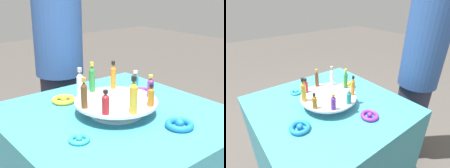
# 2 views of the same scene
# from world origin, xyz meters

# --- Properties ---
(party_table) EXTENTS (0.90, 0.90, 0.78)m
(party_table) POSITION_xyz_m (0.00, 0.00, 0.39)
(party_table) COLOR teal
(party_table) RESTS_ON ground_plane
(display_stand) EXTENTS (0.36, 0.36, 0.06)m
(display_stand) POSITION_xyz_m (0.00, 0.00, 0.82)
(display_stand) COLOR silver
(display_stand) RESTS_ON party_table
(bottle_green) EXTENTS (0.03, 0.03, 0.14)m
(bottle_green) POSITION_xyz_m (0.01, -0.15, 0.90)
(bottle_green) COLOR #288438
(bottle_green) RESTS_ON display_stand
(bottle_clear) EXTENTS (0.03, 0.03, 0.14)m
(bottle_clear) POSITION_xyz_m (0.11, -0.11, 0.90)
(bottle_clear) COLOR silver
(bottle_clear) RESTS_ON display_stand
(bottle_brown) EXTENTS (0.03, 0.03, 0.13)m
(bottle_brown) POSITION_xyz_m (0.15, -0.01, 0.90)
(bottle_brown) COLOR brown
(bottle_brown) RESTS_ON display_stand
(bottle_red) EXTENTS (0.03, 0.03, 0.10)m
(bottle_red) POSITION_xyz_m (0.12, 0.09, 0.88)
(bottle_red) COLOR #B21E23
(bottle_red) RESTS_ON display_stand
(bottle_gold) EXTENTS (0.03, 0.03, 0.15)m
(bottle_gold) POSITION_xyz_m (0.04, 0.15, 0.91)
(bottle_gold) COLOR gold
(bottle_gold) RESTS_ON display_stand
(bottle_amber) EXTENTS (0.03, 0.03, 0.09)m
(bottle_amber) POSITION_xyz_m (-0.07, 0.14, 0.88)
(bottle_amber) COLOR #AD6B19
(bottle_amber) RESTS_ON display_stand
(bottle_purple) EXTENTS (0.03, 0.03, 0.10)m
(bottle_purple) POSITION_xyz_m (-0.14, 0.06, 0.89)
(bottle_purple) COLOR #702D93
(bottle_purple) RESTS_ON display_stand
(bottle_teal) EXTENTS (0.03, 0.03, 0.09)m
(bottle_teal) POSITION_xyz_m (-0.15, -0.04, 0.88)
(bottle_teal) COLOR teal
(bottle_teal) RESTS_ON display_stand
(bottle_orange) EXTENTS (0.02, 0.02, 0.13)m
(bottle_orange) POSITION_xyz_m (-0.09, -0.13, 0.90)
(bottle_orange) COLOR orange
(bottle_orange) RESTS_ON display_stand
(ribbon_bow_gold) EXTENTS (0.11, 0.11, 0.03)m
(ribbon_bow_gold) POSITION_xyz_m (0.11, -0.26, 0.79)
(ribbon_bow_gold) COLOR gold
(ribbon_bow_gold) RESTS_ON party_table
(ribbon_bow_teal) EXTENTS (0.08, 0.08, 0.02)m
(ribbon_bow_teal) POSITION_xyz_m (0.26, 0.11, 0.79)
(ribbon_bow_teal) COLOR #2DB7CC
(ribbon_bow_teal) RESTS_ON party_table
(ribbon_bow_blue) EXTENTS (0.11, 0.11, 0.03)m
(ribbon_bow_blue) POSITION_xyz_m (-0.11, 0.26, 0.79)
(ribbon_bow_blue) COLOR blue
(ribbon_bow_blue) RESTS_ON party_table
(ribbon_bow_purple) EXTENTS (0.11, 0.11, 0.03)m
(ribbon_bow_purple) POSITION_xyz_m (-0.26, -0.11, 0.79)
(ribbon_bow_purple) COLOR purple
(ribbon_bow_purple) RESTS_ON party_table
(person_figure) EXTENTS (0.30, 0.30, 1.78)m
(person_figure) POSITION_xyz_m (-0.17, -0.77, 0.90)
(person_figure) COLOR #282D42
(person_figure) RESTS_ON ground_plane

